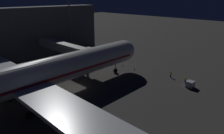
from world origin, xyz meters
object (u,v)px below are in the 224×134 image
ground_crew_marshaller_fwd (171,74)px  traffic_cone_nose_port (134,69)px  airliner_at_gate (26,79)px  traffic_cone_nose_starboard (123,65)px  jet_bridge (67,48)px  apron_floodlight_mast (70,22)px  ground_crew_near_nose_gear (185,79)px  baggage_container_spare (190,84)px

ground_crew_marshaller_fwd → traffic_cone_nose_port: (10.24, 1.85, -0.68)m
airliner_at_gate → ground_crew_marshaller_fwd: bearing=-111.6°
ground_crew_marshaller_fwd → traffic_cone_nose_starboard: bearing=7.2°
jet_bridge → apron_floodlight_mast: bearing=-39.7°
apron_floodlight_mast → ground_crew_marshaller_fwd: (-37.94, -3.24, -10.15)m
ground_crew_near_nose_gear → traffic_cone_nose_starboard: size_ratio=3.08×
baggage_container_spare → ground_crew_near_nose_gear: (1.99, -1.81, 0.20)m
ground_crew_near_nose_gear → traffic_cone_nose_starboard: (18.80, 1.24, -0.66)m
apron_floodlight_mast → ground_crew_near_nose_gear: apron_floodlight_mast is taller
airliner_at_gate → traffic_cone_nose_port: bearing=-94.3°
jet_bridge → ground_crew_near_nose_gear: size_ratio=14.93×
traffic_cone_nose_port → traffic_cone_nose_starboard: size_ratio=1.00×
baggage_container_spare → ground_crew_near_nose_gear: 2.70m
airliner_at_gate → traffic_cone_nose_starboard: bearing=-85.7°
ground_crew_marshaller_fwd → apron_floodlight_mast: bearing=4.9°
baggage_container_spare → traffic_cone_nose_starboard: baggage_container_spare is taller
baggage_container_spare → ground_crew_near_nose_gear: ground_crew_near_nose_gear is taller
baggage_container_spare → traffic_cone_nose_starboard: bearing=-1.6°
ground_crew_near_nose_gear → ground_crew_marshaller_fwd: 4.21m
ground_crew_marshaller_fwd → ground_crew_near_nose_gear: bearing=171.7°
apron_floodlight_mast → traffic_cone_nose_starboard: size_ratio=35.09×
apron_floodlight_mast → ground_crew_near_nose_gear: (-42.10, -2.63, -10.18)m
apron_floodlight_mast → traffic_cone_nose_port: bearing=-177.1°
ground_crew_marshaller_fwd → traffic_cone_nose_starboard: 14.77m
jet_bridge → traffic_cone_nose_starboard: jet_bridge is taller
baggage_container_spare → traffic_cone_nose_port: baggage_container_spare is taller
jet_bridge → traffic_cone_nose_starboard: 16.83m
jet_bridge → baggage_container_spare: 34.10m
ground_crew_near_nose_gear → ground_crew_marshaller_fwd: (4.17, -0.61, 0.03)m
airliner_at_gate → apron_floodlight_mast: airliner_at_gate is taller
airliner_at_gate → apron_floodlight_mast: size_ratio=3.18×
apron_floodlight_mast → ground_crew_near_nose_gear: 43.39m
airliner_at_gate → apron_floodlight_mast: 38.43m
baggage_container_spare → traffic_cone_nose_starboard: size_ratio=3.03×
ground_crew_marshaller_fwd → traffic_cone_nose_starboard: ground_crew_marshaller_fwd is taller
traffic_cone_nose_port → traffic_cone_nose_starboard: bearing=0.0°
ground_crew_marshaller_fwd → traffic_cone_nose_starboard: size_ratio=3.16×
traffic_cone_nose_starboard → traffic_cone_nose_port: bearing=180.0°
traffic_cone_nose_port → traffic_cone_nose_starboard: same height
jet_bridge → ground_crew_marshaller_fwd: 29.39m
airliner_at_gate → traffic_cone_nose_port: airliner_at_gate is taller
apron_floodlight_mast → traffic_cone_nose_port: apron_floodlight_mast is taller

